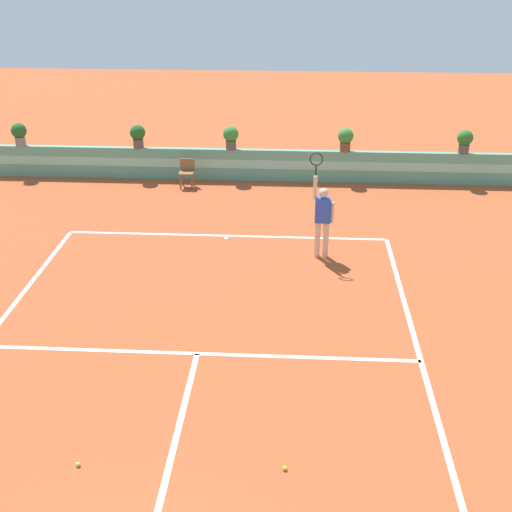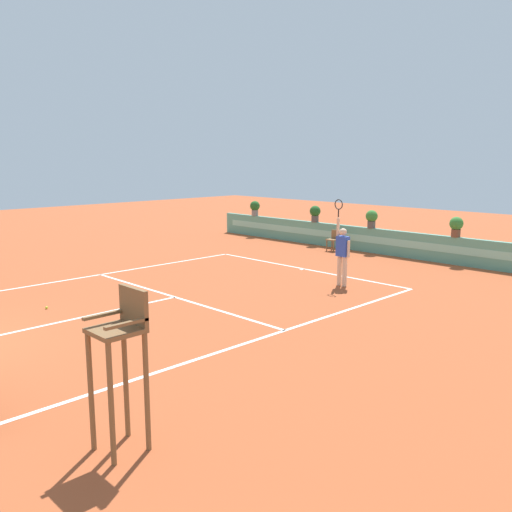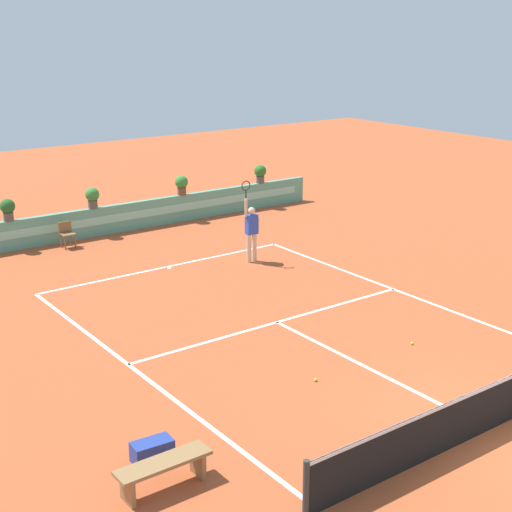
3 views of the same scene
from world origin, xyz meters
TOP-DOWN VIEW (x-y plane):
  - ground_plane at (0.00, 6.00)m, footprint 60.00×60.00m
  - court_lines at (0.00, 6.72)m, footprint 8.32×11.94m
  - back_wall_barrier at (0.00, 16.39)m, footprint 18.00×0.21m
  - umpire_chair at (5.95, 1.26)m, footprint 0.60×0.60m
  - ball_kid_chair at (-1.60, 15.66)m, footprint 0.44×0.44m
  - tennis_player at (2.40, 10.80)m, footprint 0.62×0.24m
  - tennis_ball_near_baseline at (1.69, 3.47)m, footprint 0.07×0.07m
  - tennis_ball_mid_court at (-1.32, 3.37)m, footprint 0.07×0.07m
  - potted_plant_left at (-3.23, 16.39)m, footprint 0.48×0.48m
  - potted_plant_right at (3.25, 16.39)m, footprint 0.48×0.48m
  - potted_plant_centre at (-0.30, 16.39)m, footprint 0.48×0.48m
  - potted_plant_far_left at (-7.02, 16.39)m, footprint 0.48×0.48m

SIDE VIEW (x-z plane):
  - ground_plane at x=0.00m, z-range 0.00..0.00m
  - court_lines at x=0.00m, z-range 0.00..0.01m
  - tennis_ball_near_baseline at x=1.69m, z-range 0.00..0.07m
  - tennis_ball_mid_court at x=-1.32m, z-range 0.00..0.07m
  - ball_kid_chair at x=-1.60m, z-range 0.05..0.90m
  - back_wall_barrier at x=0.00m, z-range 0.00..1.00m
  - tennis_player at x=2.40m, z-range -0.24..2.34m
  - umpire_chair at x=5.95m, z-range 0.27..2.41m
  - potted_plant_left at x=-3.23m, z-range 1.05..1.78m
  - potted_plant_right at x=3.25m, z-range 1.05..1.78m
  - potted_plant_centre at x=-0.30m, z-range 1.05..1.78m
  - potted_plant_far_left at x=-7.02m, z-range 1.05..1.78m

